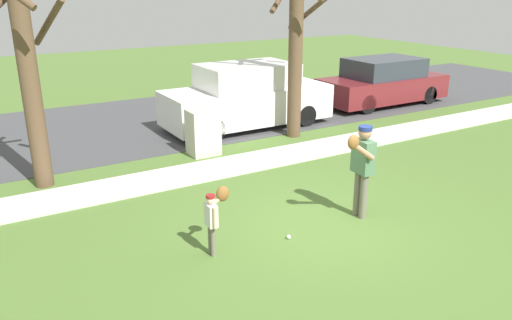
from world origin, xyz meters
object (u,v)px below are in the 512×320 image
(person_adult, at_px, (362,162))
(parked_van_white, at_px, (247,97))
(parked_suv_maroon, at_px, (383,82))
(person_child, at_px, (214,213))
(utility_cabinet, at_px, (203,132))
(baseball, at_px, (289,237))
(street_tree_far, at_px, (26,56))
(street_tree_near, at_px, (296,37))

(person_adult, bearing_deg, parked_van_white, -99.42)
(parked_suv_maroon, bearing_deg, person_child, 33.41)
(parked_suv_maroon, bearing_deg, parked_van_white, 1.62)
(parked_van_white, xyz_separation_m, parked_suv_maroon, (5.65, 0.16, -0.11))
(person_adult, bearing_deg, utility_cabinet, -77.12)
(baseball, height_order, street_tree_far, street_tree_far)
(person_child, distance_m, parked_suv_maroon, 11.82)
(street_tree_far, distance_m, parked_suv_maroon, 12.08)
(person_child, relative_size, parked_suv_maroon, 0.23)
(person_adult, height_order, utility_cabinet, person_adult)
(person_child, xyz_separation_m, street_tree_near, (4.87, 4.82, 2.06))
(person_adult, height_order, parked_suv_maroon, person_adult)
(person_child, distance_m, street_tree_near, 7.16)
(person_child, distance_m, baseball, 1.46)
(street_tree_far, bearing_deg, parked_suv_maroon, 9.84)
(baseball, distance_m, parked_van_white, 7.25)
(baseball, bearing_deg, parked_suv_maroon, 38.09)
(utility_cabinet, xyz_separation_m, parked_suv_maroon, (7.89, 1.87, 0.22))
(street_tree_far, xyz_separation_m, parked_van_white, (6.09, 1.88, -1.86))
(person_adult, relative_size, street_tree_far, 0.34)
(baseball, relative_size, parked_suv_maroon, 0.02)
(person_adult, bearing_deg, baseball, 4.32)
(street_tree_far, bearing_deg, baseball, -56.12)
(utility_cabinet, xyz_separation_m, parked_van_white, (2.25, 1.71, 0.33))
(parked_van_white, bearing_deg, baseball, 65.89)
(street_tree_far, bearing_deg, person_adult, -44.32)
(parked_suv_maroon, bearing_deg, street_tree_near, 18.70)
(utility_cabinet, relative_size, parked_van_white, 0.23)
(person_child, bearing_deg, parked_van_white, 58.63)
(parked_van_white, bearing_deg, utility_cabinet, 37.19)
(baseball, xyz_separation_m, street_tree_far, (-3.15, 4.69, 2.73))
(parked_van_white, height_order, parked_suv_maroon, parked_van_white)
(person_adult, height_order, parked_van_white, parked_van_white)
(street_tree_near, bearing_deg, person_child, -135.33)
(baseball, xyz_separation_m, parked_suv_maroon, (8.59, 6.73, 0.75))
(person_adult, xyz_separation_m, baseball, (-1.60, -0.06, -1.05))
(utility_cabinet, xyz_separation_m, street_tree_near, (2.90, 0.17, 2.19))
(baseball, bearing_deg, utility_cabinet, 81.88)
(baseball, height_order, utility_cabinet, utility_cabinet)
(person_child, height_order, parked_suv_maroon, parked_suv_maroon)
(person_adult, distance_m, street_tree_far, 6.85)
(utility_cabinet, relative_size, street_tree_near, 0.22)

